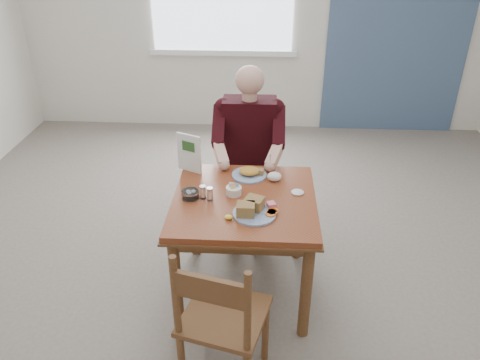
# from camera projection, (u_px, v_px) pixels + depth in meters

# --- Properties ---
(floor) EXTENTS (6.00, 6.00, 0.00)m
(floor) POSITION_uv_depth(u_px,v_px,m) (244.00, 288.00, 3.32)
(floor) COLOR #645E51
(floor) RESTS_ON ground
(wall_back) EXTENTS (5.50, 0.00, 5.50)m
(wall_back) POSITION_uv_depth(u_px,v_px,m) (258.00, 10.00, 5.25)
(wall_back) COLOR silver
(wall_back) RESTS_ON ground
(accent_panel) EXTENTS (1.60, 0.02, 2.80)m
(accent_panel) POSITION_uv_depth(u_px,v_px,m) (403.00, 11.00, 5.15)
(accent_panel) COLOR #415879
(accent_panel) RESTS_ON ground
(lemon_wedge) EXTENTS (0.06, 0.05, 0.03)m
(lemon_wedge) POSITION_uv_depth(u_px,v_px,m) (229.00, 217.00, 2.74)
(lemon_wedge) COLOR yellow
(lemon_wedge) RESTS_ON table
(napkin) EXTENTS (0.10, 0.08, 0.06)m
(napkin) POSITION_uv_depth(u_px,v_px,m) (274.00, 177.00, 3.13)
(napkin) COLOR white
(napkin) RESTS_ON table
(metal_dish) EXTENTS (0.09, 0.09, 0.01)m
(metal_dish) POSITION_uv_depth(u_px,v_px,m) (297.00, 193.00, 3.00)
(metal_dish) COLOR silver
(metal_dish) RESTS_ON table
(table) EXTENTS (0.92, 0.92, 0.75)m
(table) POSITION_uv_depth(u_px,v_px,m) (244.00, 213.00, 3.00)
(table) COLOR maroon
(table) RESTS_ON ground
(chair_far) EXTENTS (0.42, 0.42, 0.95)m
(chair_far) POSITION_uv_depth(u_px,v_px,m) (249.00, 175.00, 3.78)
(chair_far) COLOR brown
(chair_far) RESTS_ON ground
(chair_near) EXTENTS (0.51, 0.51, 0.95)m
(chair_near) POSITION_uv_depth(u_px,v_px,m) (222.00, 320.00, 2.41)
(chair_near) COLOR brown
(chair_near) RESTS_ON ground
(diner) EXTENTS (0.53, 0.56, 1.39)m
(diner) POSITION_uv_depth(u_px,v_px,m) (249.00, 143.00, 3.54)
(diner) COLOR tan
(diner) RESTS_ON chair_far
(near_plate) EXTENTS (0.30, 0.30, 0.09)m
(near_plate) POSITION_uv_depth(u_px,v_px,m) (253.00, 209.00, 2.78)
(near_plate) COLOR white
(near_plate) RESTS_ON table
(far_plate) EXTENTS (0.26, 0.26, 0.06)m
(far_plate) POSITION_uv_depth(u_px,v_px,m) (250.00, 173.00, 3.19)
(far_plate) COLOR white
(far_plate) RESTS_ON table
(caddy) EXTENTS (0.11, 0.11, 0.08)m
(caddy) POSITION_uv_depth(u_px,v_px,m) (234.00, 191.00, 2.98)
(caddy) COLOR white
(caddy) RESTS_ON table
(shakers) EXTENTS (0.10, 0.07, 0.09)m
(shakers) POSITION_uv_depth(u_px,v_px,m) (206.00, 193.00, 2.92)
(shakers) COLOR white
(shakers) RESTS_ON table
(creamer) EXTENTS (0.13, 0.13, 0.05)m
(creamer) POSITION_uv_depth(u_px,v_px,m) (190.00, 194.00, 2.94)
(creamer) COLOR white
(creamer) RESTS_ON table
(menu) EXTENTS (0.18, 0.09, 0.28)m
(menu) POSITION_uv_depth(u_px,v_px,m) (189.00, 153.00, 3.20)
(menu) COLOR white
(menu) RESTS_ON table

